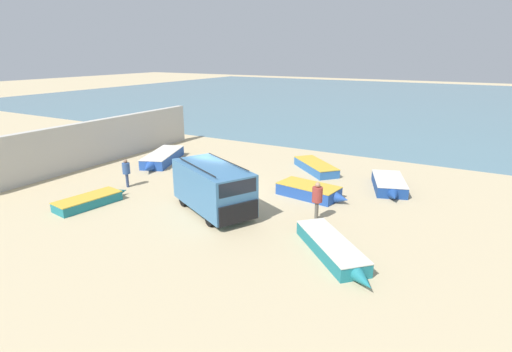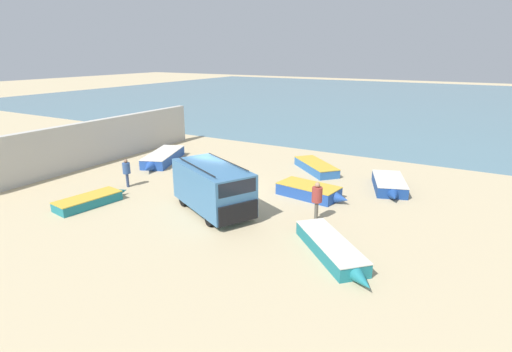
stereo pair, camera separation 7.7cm
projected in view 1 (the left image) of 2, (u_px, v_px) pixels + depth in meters
The scene contains 12 objects.
ground_plane at pixel (222, 195), 21.56m from camera, with size 200.00×200.00×0.00m, color tan.
sea_water at pixel (404, 100), 64.59m from camera, with size 120.00×80.00×0.01m, color slate.
harbor_wall at pixel (96, 142), 27.20m from camera, with size 0.50×17.93×3.00m, color #BCB7AD.
parked_van at pixel (213, 187), 19.02m from camera, with size 5.21×4.01×2.41m.
fishing_rowboat_0 at pixel (311, 191), 21.23m from camera, with size 4.01×2.01×0.64m.
fishing_rowboat_1 at pixel (162, 158), 27.79m from camera, with size 3.22×5.58×0.69m.
fishing_rowboat_2 at pixel (90, 201), 20.08m from camera, with size 1.68×3.95×0.49m.
fishing_rowboat_3 at pixel (315, 166), 26.00m from camera, with size 4.16×3.87×0.56m.
fishing_rowboat_4 at pixel (389, 184), 22.33m from camera, with size 2.63×4.24×0.62m.
fishing_rowboat_5 at pixel (333, 249), 15.09m from camera, with size 4.13×4.08×0.57m.
fisherman_0 at pixel (317, 197), 18.12m from camera, with size 0.47×0.47×1.81m.
fisherman_1 at pixel (126, 170), 22.63m from camera, with size 0.43×0.43×1.62m.
Camera 1 is at (11.72, -16.64, 7.41)m, focal length 28.00 mm.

